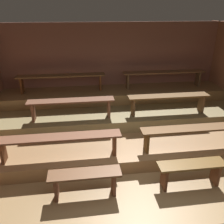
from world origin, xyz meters
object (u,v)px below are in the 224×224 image
Objects in this scene: bench_middle_left at (71,104)px; bench_lower_right at (197,131)px; bench_floor_right at (191,169)px; bench_lower_left at (60,140)px; bench_upper_left at (61,78)px; bench_floor_left at (85,178)px; bench_upper_right at (164,74)px; bench_middle_right at (168,99)px.

bench_lower_right is at bearing -24.62° from bench_middle_left.
bench_floor_right is 0.52× the size of bench_lower_left.
bench_upper_left is at bearing 102.88° from bench_middle_left.
bench_lower_left reaches higher than bench_floor_left.
bench_lower_right is at bearing -91.54° from bench_upper_right.
bench_upper_right reaches higher than bench_middle_right.
bench_floor_right is at bearing -42.83° from bench_middle_left.
bench_upper_right is (2.37, 3.15, 0.87)m from bench_floor_left.
bench_upper_left reaches higher than bench_middle_left.
bench_lower_left is 3.72m from bench_upper_right.
bench_floor_right is 0.52× the size of bench_lower_right.
bench_upper_left is 1.00× the size of bench_upper_right.
bench_middle_left reaches higher than bench_floor_left.
bench_upper_right is (2.61, 1.20, 0.29)m from bench_middle_left.
bench_middle_left is at bearing -155.24° from bench_upper_right.
bench_upper_left is 2.88m from bench_upper_right.
bench_middle_right is 0.84× the size of bench_upper_left.
bench_upper_left is (-0.06, 2.37, 0.56)m from bench_lower_left.
bench_floor_right is 0.95m from bench_lower_right.
bench_lower_left is 1.18× the size of bench_middle_left.
bench_floor_left is 0.95m from bench_lower_left.
bench_upper_left is at bearing 139.97° from bench_lower_right.
bench_floor_right is 0.51× the size of bench_upper_right.
bench_middle_right reaches higher than bench_lower_right.
bench_middle_left reaches higher than bench_floor_right.
bench_lower_left is at bearing 161.33° from bench_floor_right.
bench_lower_left is 1.00× the size of bench_upper_left.
bench_middle_left is at bearing 155.38° from bench_lower_right.
bench_middle_left is at bearing 137.17° from bench_floor_right.
bench_floor_left is at bearing -60.41° from bench_lower_left.
bench_floor_right is at bearing -96.80° from bench_middle_right.
bench_upper_right is (2.82, 2.37, 0.56)m from bench_lower_left.
bench_middle_left is (-2.10, 1.95, 0.58)m from bench_floor_right.
bench_middle_left is (0.21, 1.17, 0.27)m from bench_lower_left.
bench_middle_left is at bearing -77.12° from bench_upper_left.
bench_floor_left is at bearing 180.00° from bench_floor_right.
bench_lower_right reaches higher than bench_floor_right.
bench_floor_left is 1.87m from bench_floor_right.
bench_lower_left is at bearing -88.46° from bench_upper_left.
bench_middle_right is (0.23, 1.95, 0.58)m from bench_floor_right.
bench_lower_left is at bearing -139.97° from bench_upper_right.
bench_lower_left is at bearing -100.28° from bench_middle_left.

